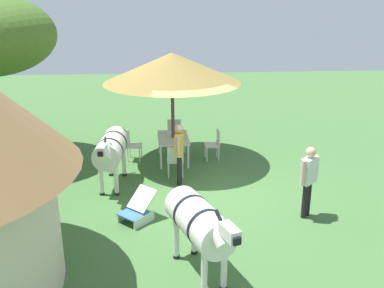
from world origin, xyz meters
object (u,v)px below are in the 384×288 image
patio_chair_east_end (174,132)px  patio_chair_west_end (175,159)px  patio_chair_near_hut (131,143)px  striped_lounge_chair (137,210)px  zebra_nearest_camera (111,149)px  patio_dining_table (173,140)px  zebra_by_umbrella (200,223)px  guest_beside_umbrella (179,149)px  patio_chair_near_lawn (215,143)px  shade_umbrella (172,68)px  standing_watcher (309,176)px

patio_chair_east_end → patio_chair_west_end: 2.53m
patio_chair_east_end → patio_chair_near_hut: same height
striped_lounge_chair → zebra_nearest_camera: bearing=-26.6°
patio_chair_near_hut → striped_lounge_chair: 3.82m
patio_dining_table → zebra_by_umbrella: zebra_by_umbrella is taller
zebra_nearest_camera → guest_beside_umbrella: bearing=-176.0°
guest_beside_umbrella → patio_chair_near_lawn: bearing=-25.3°
shade_umbrella → striped_lounge_chair: bearing=165.7°
patio_chair_west_end → guest_beside_umbrella: bearing=-79.9°
striped_lounge_chair → patio_dining_table: bearing=-61.3°
striped_lounge_chair → patio_chair_near_lawn: bearing=-77.8°
striped_lounge_chair → shade_umbrella: bearing=-61.3°
patio_chair_near_lawn → shade_umbrella: bearing=90.0°
patio_chair_near_lawn → guest_beside_umbrella: size_ratio=0.55×
patio_chair_near_lawn → guest_beside_umbrella: bearing=145.3°
patio_chair_west_end → patio_dining_table: bearing=90.0°
patio_dining_table → patio_chair_east_end: bearing=-3.4°
guest_beside_umbrella → striped_lounge_chair: 2.28m
patio_chair_east_end → patio_chair_west_end: bearing=92.0°
patio_chair_east_end → standing_watcher: (-5.01, -2.77, 0.48)m
patio_chair_near_lawn → standing_watcher: standing_watcher is taller
patio_dining_table → zebra_nearest_camera: (-1.72, 1.64, 0.36)m
patio_chair_west_end → guest_beside_umbrella: size_ratio=0.55×
patio_dining_table → patio_chair_west_end: size_ratio=1.64×
patio_chair_west_end → striped_lounge_chair: bearing=-112.2°
patio_chair_near_hut → guest_beside_umbrella: (-1.89, -1.36, 0.47)m
striped_lounge_chair → zebra_nearest_camera: (1.92, 0.71, 0.76)m
patio_dining_table → striped_lounge_chair: size_ratio=1.59×
shade_umbrella → patio_chair_near_lawn: size_ratio=4.38×
guest_beside_umbrella → patio_chair_east_end: bearing=8.4°
shade_umbrella → standing_watcher: bearing=-142.8°
shade_umbrella → guest_beside_umbrella: bearing=-176.7°
guest_beside_umbrella → zebra_by_umbrella: bearing=-169.6°
patio_dining_table → standing_watcher: size_ratio=0.89×
patio_dining_table → patio_chair_east_end: patio_chair_east_end is taller
zebra_by_umbrella → striped_lounge_chair: bearing=-80.2°
patio_chair_west_end → striped_lounge_chair: size_ratio=0.97×
standing_watcher → patio_chair_east_end: bearing=77.1°
shade_umbrella → patio_chair_west_end: bearing=-179.4°
shade_umbrella → patio_chair_east_end: bearing=-3.4°
patio_chair_west_end → guest_beside_umbrella: (-0.48, -0.09, 0.47)m
zebra_nearest_camera → patio_chair_near_lawn: bearing=-144.2°
standing_watcher → striped_lounge_chair: 3.85m
patio_chair_near_hut → zebra_by_umbrella: zebra_by_umbrella is taller
patio_chair_near_lawn → patio_chair_west_end: 1.80m
patio_dining_table → patio_chair_near_hut: bearing=83.1°
patio_chair_near_hut → zebra_nearest_camera: (-1.87, 0.39, 0.50)m
patio_dining_table → patio_chair_near_hut: patio_chair_near_hut is taller
patio_chair_west_end → striped_lounge_chair: (-2.38, 0.94, -0.26)m
shade_umbrella → patio_chair_near_lawn: shade_umbrella is taller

